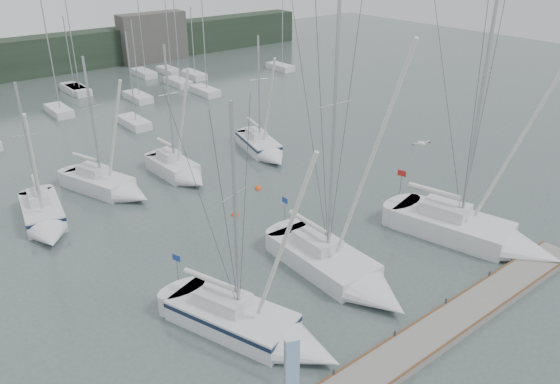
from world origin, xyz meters
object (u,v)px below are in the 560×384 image
(sailboat_near_left, at_px, (262,330))
(sailboat_mid_c, at_px, (181,172))
(buoy_a, at_px, (235,215))
(buoy_b, at_px, (258,189))
(sailboat_near_center, at_px, (348,275))
(sailboat_mid_b, at_px, (113,187))
(sailboat_mid_d, at_px, (264,149))
(sailboat_mid_a, at_px, (45,220))
(dock_banner, at_px, (290,375))
(sailboat_near_right, at_px, (486,236))

(sailboat_near_left, distance_m, sailboat_mid_c, 20.18)
(sailboat_mid_c, height_order, buoy_a, sailboat_mid_c)
(sailboat_mid_c, distance_m, buoy_b, 6.52)
(sailboat_near_center, xyz_separation_m, sailboat_mid_b, (-5.54, 19.10, -0.00))
(sailboat_near_left, distance_m, sailboat_mid_d, 24.05)
(sailboat_mid_a, height_order, dock_banner, sailboat_mid_a)
(sailboat_mid_a, distance_m, buoy_b, 15.16)
(sailboat_mid_a, relative_size, buoy_b, 19.47)
(sailboat_near_right, height_order, sailboat_mid_d, sailboat_near_right)
(sailboat_mid_d, bearing_deg, sailboat_mid_c, -166.22)
(sailboat_mid_b, bearing_deg, sailboat_mid_a, -179.20)
(sailboat_mid_c, distance_m, sailboat_mid_d, 8.25)
(sailboat_near_center, distance_m, buoy_b, 13.55)
(sailboat_near_center, distance_m, dock_banner, 10.70)
(sailboat_near_center, xyz_separation_m, buoy_b, (3.50, 13.08, -0.56))
(buoy_a, xyz_separation_m, buoy_b, (3.81, 2.42, 0.00))
(buoy_a, bearing_deg, sailboat_near_right, -52.84)
(sailboat_near_left, bearing_deg, dock_banner, -134.81)
(sailboat_near_left, height_order, sailboat_mid_c, sailboat_near_left)
(sailboat_near_right, xyz_separation_m, buoy_a, (-9.95, 13.12, -0.64))
(sailboat_near_center, relative_size, sailboat_mid_a, 1.63)
(buoy_a, distance_m, buoy_b, 4.51)
(buoy_a, distance_m, dock_banner, 18.57)
(sailboat_near_left, relative_size, sailboat_mid_c, 1.14)
(dock_banner, bearing_deg, sailboat_mid_b, 102.92)
(sailboat_near_left, height_order, sailboat_near_right, sailboat_near_right)
(sailboat_mid_b, bearing_deg, sailboat_near_right, -74.13)
(sailboat_near_left, distance_m, sailboat_mid_a, 18.34)
(sailboat_mid_b, distance_m, buoy_b, 10.88)
(buoy_a, xyz_separation_m, dock_banner, (-8.52, -16.25, 2.82))
(sailboat_mid_c, height_order, dock_banner, sailboat_mid_c)
(sailboat_near_left, xyz_separation_m, sailboat_near_right, (16.15, -1.77, 0.07))
(sailboat_mid_c, bearing_deg, sailboat_mid_a, -174.89)
(sailboat_near_center, height_order, buoy_b, sailboat_near_center)
(sailboat_near_left, height_order, dock_banner, sailboat_near_left)
(sailboat_near_left, bearing_deg, sailboat_mid_d, 33.08)
(sailboat_mid_b, bearing_deg, sailboat_mid_d, -22.23)
(sailboat_near_left, relative_size, buoy_a, 24.71)
(sailboat_mid_b, bearing_deg, sailboat_mid_c, -26.04)
(buoy_a, height_order, dock_banner, dock_banner)
(sailboat_near_left, xyz_separation_m, sailboat_mid_a, (-4.61, 17.75, 0.01))
(buoy_a, bearing_deg, sailboat_mid_d, 42.56)
(sailboat_mid_a, bearing_deg, sailboat_near_right, -33.14)
(sailboat_near_left, bearing_deg, sailboat_near_center, -13.38)
(buoy_b, xyz_separation_m, dock_banner, (-12.33, -18.67, 2.82))
(sailboat_near_right, height_order, buoy_a, sailboat_near_right)
(sailboat_mid_a, bearing_deg, sailboat_near_center, -46.79)
(sailboat_near_center, relative_size, buoy_b, 31.79)
(sailboat_mid_a, relative_size, dock_banner, 2.53)
(sailboat_mid_d, bearing_deg, sailboat_mid_a, -161.81)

